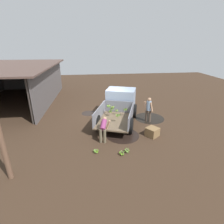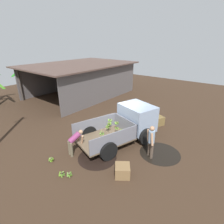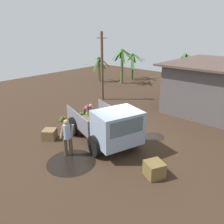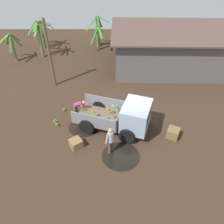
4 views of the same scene
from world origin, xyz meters
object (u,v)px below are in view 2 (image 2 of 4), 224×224
at_px(banana_bunch_on_ground_1, 62,174).
at_px(person_foreground_visitor, 151,140).
at_px(wooden_crate_0, 122,171).
at_px(wooden_crate_1, 158,120).
at_px(cargo_truck, 131,121).
at_px(person_worker_loading, 74,141).
at_px(banana_bunch_on_ground_2, 51,159).
at_px(banana_bunch_on_ground_0, 69,174).

bearing_deg(banana_bunch_on_ground_1, person_foreground_visitor, -34.18).
height_order(wooden_crate_0, wooden_crate_1, wooden_crate_1).
bearing_deg(cargo_truck, person_foreground_visitor, -101.02).
relative_size(person_worker_loading, banana_bunch_on_ground_2, 4.76).
bearing_deg(person_foreground_visitor, cargo_truck, -83.32).
bearing_deg(banana_bunch_on_ground_1, wooden_crate_1, -9.81).
bearing_deg(banana_bunch_on_ground_2, wooden_crate_1, -19.76).
bearing_deg(person_worker_loading, wooden_crate_1, -3.67).
xyz_separation_m(person_foreground_visitor, banana_bunch_on_ground_0, (-3.31, 2.08, -0.81)).
height_order(cargo_truck, person_worker_loading, cargo_truck).
xyz_separation_m(person_foreground_visitor, banana_bunch_on_ground_1, (-3.48, 2.36, -0.81)).
height_order(person_worker_loading, banana_bunch_on_ground_1, person_worker_loading).
bearing_deg(wooden_crate_1, cargo_truck, 166.88).
bearing_deg(banana_bunch_on_ground_0, cargo_truck, -4.47).
bearing_deg(cargo_truck, wooden_crate_1, 5.68).
distance_m(banana_bunch_on_ground_0, wooden_crate_1, 6.96).
relative_size(person_worker_loading, wooden_crate_0, 1.99).
xyz_separation_m(cargo_truck, wooden_crate_1, (2.59, -0.60, -0.74)).
height_order(banana_bunch_on_ground_1, wooden_crate_1, wooden_crate_1).
bearing_deg(wooden_crate_0, wooden_crate_1, 8.24).
distance_m(person_foreground_visitor, banana_bunch_on_ground_1, 4.28).
xyz_separation_m(banana_bunch_on_ground_1, banana_bunch_on_ground_2, (0.32, 1.20, -0.01)).
distance_m(banana_bunch_on_ground_0, banana_bunch_on_ground_1, 0.33).
height_order(cargo_truck, person_foreground_visitor, cargo_truck).
xyz_separation_m(person_foreground_visitor, wooden_crate_0, (-1.90, 0.35, -0.67)).
distance_m(cargo_truck, banana_bunch_on_ground_0, 4.42).
height_order(cargo_truck, banana_bunch_on_ground_0, cargo_truck).
xyz_separation_m(person_worker_loading, banana_bunch_on_ground_0, (-1.27, -1.03, -0.62)).
bearing_deg(banana_bunch_on_ground_0, banana_bunch_on_ground_2, 84.11).
bearing_deg(wooden_crate_1, wooden_crate_0, -171.76).
distance_m(person_worker_loading, banana_bunch_on_ground_2, 1.36).
distance_m(person_worker_loading, banana_bunch_on_ground_0, 1.75).
distance_m(cargo_truck, wooden_crate_0, 3.31).
bearing_deg(banana_bunch_on_ground_0, person_foreground_visitor, -32.16).
relative_size(banana_bunch_on_ground_1, wooden_crate_1, 0.45).
xyz_separation_m(cargo_truck, banana_bunch_on_ground_0, (-4.31, 0.34, -0.91)).
height_order(person_foreground_visitor, banana_bunch_on_ground_1, person_foreground_visitor).
xyz_separation_m(cargo_truck, person_worker_loading, (-3.04, 1.37, -0.29)).
bearing_deg(wooden_crate_1, banana_bunch_on_ground_0, 172.24).
bearing_deg(wooden_crate_1, banana_bunch_on_ground_2, 160.24).
xyz_separation_m(banana_bunch_on_ground_2, wooden_crate_0, (1.25, -3.22, 0.15)).
distance_m(banana_bunch_on_ground_0, wooden_crate_0, 2.24).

